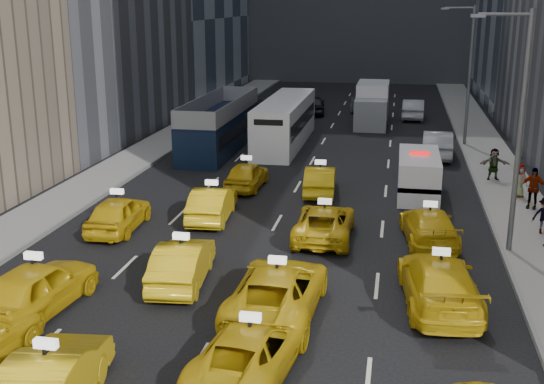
{
  "coord_description": "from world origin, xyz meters",
  "views": [
    {
      "loc": [
        4.91,
        -13.53,
        9.29
      ],
      "look_at": [
        0.19,
        11.81,
        2.0
      ],
      "focal_mm": 45.0,
      "sensor_mm": 36.0,
      "label": 1
    }
  ],
  "objects_px": {
    "nypd_van": "(418,175)",
    "city_bus": "(285,122)",
    "double_decker": "(220,124)",
    "box_truck": "(372,105)"
  },
  "relations": [
    {
      "from": "nypd_van",
      "to": "double_decker",
      "type": "height_order",
      "value": "double_decker"
    },
    {
      "from": "double_decker",
      "to": "city_bus",
      "type": "bearing_deg",
      "value": 35.87
    },
    {
      "from": "nypd_van",
      "to": "city_bus",
      "type": "height_order",
      "value": "city_bus"
    },
    {
      "from": "double_decker",
      "to": "box_truck",
      "type": "height_order",
      "value": "double_decker"
    },
    {
      "from": "nypd_van",
      "to": "city_bus",
      "type": "xyz_separation_m",
      "value": [
        -8.44,
        10.77,
        0.51
      ]
    },
    {
      "from": "double_decker",
      "to": "box_truck",
      "type": "bearing_deg",
      "value": 54.83
    },
    {
      "from": "double_decker",
      "to": "box_truck",
      "type": "xyz_separation_m",
      "value": [
        9.16,
        10.89,
        -0.09
      ]
    },
    {
      "from": "nypd_van",
      "to": "box_truck",
      "type": "relative_size",
      "value": 0.76
    },
    {
      "from": "double_decker",
      "to": "box_truck",
      "type": "distance_m",
      "value": 14.23
    },
    {
      "from": "double_decker",
      "to": "nypd_van",
      "type": "bearing_deg",
      "value": -29.71
    }
  ]
}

